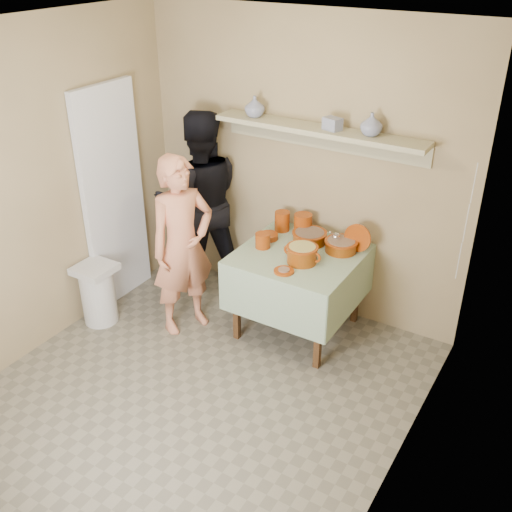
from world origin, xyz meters
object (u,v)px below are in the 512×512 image
Objects in this scene: person_helper at (200,202)px; serving_table at (299,265)px; trash_bin at (98,293)px; cazuela_rice at (302,253)px; person_cook at (183,246)px.

person_helper reaches higher than serving_table.
person_helper is 1.25m from trash_bin.
cazuela_rice reaches higher than serving_table.
person_cook is at bearing -161.91° from cazuela_rice.
trash_bin is (-1.65, -0.66, -0.56)m from cazuela_rice.
person_helper is (-0.31, 0.68, 0.08)m from person_cook.
trash_bin is at bearing 26.93° from person_helper.
serving_table reaches higher than trash_bin.
serving_table is at bearing 123.32° from cazuela_rice.
cazuela_rice is 1.87m from trash_bin.
cazuela_rice is at bearing -56.68° from serving_table.
serving_table is at bearing 26.83° from trash_bin.
person_cook is 1.00m from cazuela_rice.
person_helper is at bearing 48.41° from person_cook.
person_cook is 0.75m from person_helper.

